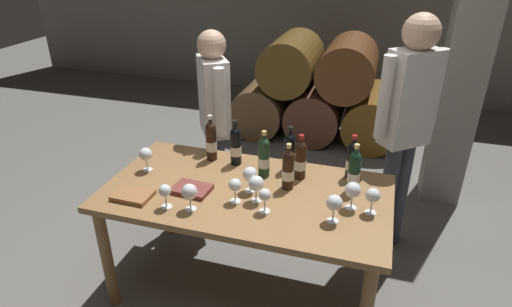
{
  "coord_description": "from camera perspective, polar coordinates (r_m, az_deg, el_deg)",
  "views": [
    {
      "loc": [
        0.7,
        -2.08,
        2.13
      ],
      "look_at": [
        0.0,
        0.2,
        0.91
      ],
      "focal_mm": 30.22,
      "sensor_mm": 36.0,
      "label": 1
    }
  ],
  "objects": [
    {
      "name": "ground_plane",
      "position": [
        3.05,
        -1.15,
        -17.09
      ],
      "size": [
        14.0,
        14.0,
        0.0
      ],
      "primitive_type": "plane",
      "color": "#66635E"
    },
    {
      "name": "barrel_stack",
      "position": [
        5.0,
        8.17,
        7.99
      ],
      "size": [
        1.86,
        0.9,
        1.15
      ],
      "color": "brown",
      "rests_on": "ground_plane"
    },
    {
      "name": "stone_pillar",
      "position": [
        3.82,
        26.26,
        11.83
      ],
      "size": [
        0.32,
        0.32,
        2.6
      ],
      "primitive_type": "cube",
      "color": "gray",
      "rests_on": "ground_plane"
    },
    {
      "name": "dining_table",
      "position": [
        2.63,
        -1.28,
        -6.58
      ],
      "size": [
        1.7,
        0.9,
        0.76
      ],
      "color": "olive",
      "rests_on": "ground_plane"
    },
    {
      "name": "wine_bottle_0",
      "position": [
        2.75,
        4.49,
        0.26
      ],
      "size": [
        0.07,
        0.07,
        0.3
      ],
      "color": "black",
      "rests_on": "dining_table"
    },
    {
      "name": "wine_bottle_1",
      "position": [
        2.67,
        1.06,
        -0.46
      ],
      "size": [
        0.07,
        0.07,
        0.31
      ],
      "color": "#19381E",
      "rests_on": "dining_table"
    },
    {
      "name": "wine_bottle_2",
      "position": [
        2.55,
        4.28,
        -2.09
      ],
      "size": [
        0.07,
        0.07,
        0.29
      ],
      "color": "black",
      "rests_on": "dining_table"
    },
    {
      "name": "wine_bottle_3",
      "position": [
        2.67,
        5.9,
        -0.8
      ],
      "size": [
        0.07,
        0.07,
        0.29
      ],
      "color": "black",
      "rests_on": "dining_table"
    },
    {
      "name": "wine_bottle_4",
      "position": [
        2.89,
        -5.96,
        1.69
      ],
      "size": [
        0.07,
        0.07,
        0.32
      ],
      "color": "black",
      "rests_on": "dining_table"
    },
    {
      "name": "wine_bottle_5",
      "position": [
        2.72,
        12.62,
        -0.77
      ],
      "size": [
        0.07,
        0.07,
        0.29
      ],
      "color": "black",
      "rests_on": "dining_table"
    },
    {
      "name": "wine_bottle_6",
      "position": [
        2.82,
        -2.7,
        1.06
      ],
      "size": [
        0.07,
        0.07,
        0.31
      ],
      "color": "black",
      "rests_on": "dining_table"
    },
    {
      "name": "wine_bottle_7",
      "position": [
        2.57,
        12.84,
        -2.36
      ],
      "size": [
        0.07,
        0.07,
        0.31
      ],
      "color": "black",
      "rests_on": "dining_table"
    },
    {
      "name": "wine_glass_0",
      "position": [
        2.41,
        15.2,
        -5.47
      ],
      "size": [
        0.08,
        0.08,
        0.15
      ],
      "color": "white",
      "rests_on": "dining_table"
    },
    {
      "name": "wine_glass_1",
      "position": [
        2.43,
        -2.81,
        -4.3
      ],
      "size": [
        0.07,
        0.07,
        0.15
      ],
      "color": "white",
      "rests_on": "dining_table"
    },
    {
      "name": "wine_glass_2",
      "position": [
        2.38,
        -8.79,
        -5.09
      ],
      "size": [
        0.09,
        0.09,
        0.16
      ],
      "color": "white",
      "rests_on": "dining_table"
    },
    {
      "name": "wine_glass_3",
      "position": [
        2.42,
        12.7,
        -4.81
      ],
      "size": [
        0.09,
        0.09,
        0.16
      ],
      "color": "white",
      "rests_on": "dining_table"
    },
    {
      "name": "wine_glass_4",
      "position": [
        2.43,
        -11.95,
        -4.95
      ],
      "size": [
        0.07,
        0.07,
        0.14
      ],
      "color": "white",
      "rests_on": "dining_table"
    },
    {
      "name": "wine_glass_5",
      "position": [
        2.52,
        -0.77,
        -2.76
      ],
      "size": [
        0.09,
        0.09,
        0.16
      ],
      "color": "white",
      "rests_on": "dining_table"
    },
    {
      "name": "wine_glass_6",
      "position": [
        2.3,
        10.33,
        -6.53
      ],
      "size": [
        0.09,
        0.09,
        0.16
      ],
      "color": "white",
      "rests_on": "dining_table"
    },
    {
      "name": "wine_glass_7",
      "position": [
        2.34,
        1.16,
        -5.63
      ],
      "size": [
        0.07,
        0.07,
        0.14
      ],
      "color": "white",
      "rests_on": "dining_table"
    },
    {
      "name": "wine_glass_8",
      "position": [
        2.42,
        0.02,
        -4.04
      ],
      "size": [
        0.09,
        0.09,
        0.16
      ],
      "color": "white",
      "rests_on": "dining_table"
    },
    {
      "name": "wine_glass_9",
      "position": [
        2.83,
        -14.4,
        -0.16
      ],
      "size": [
        0.09,
        0.09,
        0.16
      ],
      "color": "white",
      "rests_on": "dining_table"
    },
    {
      "name": "tasting_notebook",
      "position": [
        2.6,
        -8.5,
        -4.68
      ],
      "size": [
        0.23,
        0.18,
        0.03
      ],
      "primitive_type": "cube",
      "rotation": [
        0.0,
        0.0,
        -0.07
      ],
      "color": "brown",
      "rests_on": "dining_table"
    },
    {
      "name": "leather_ledger",
      "position": [
        2.61,
        -15.98,
        -5.33
      ],
      "size": [
        0.22,
        0.16,
        0.03
      ],
      "primitive_type": "cube",
      "rotation": [
        0.0,
        0.0,
        -0.01
      ],
      "color": "#936038",
      "rests_on": "dining_table"
    },
    {
      "name": "sommelier_presenting",
      "position": [
        3.03,
        19.33,
        4.56
      ],
      "size": [
        0.4,
        0.35,
        1.72
      ],
      "color": "#383842",
      "rests_on": "ground_plane"
    },
    {
      "name": "taster_seated_left",
      "position": [
        3.27,
        -5.49,
        5.29
      ],
      "size": [
        0.33,
        0.42,
        1.54
      ],
      "color": "#383842",
      "rests_on": "ground_plane"
    }
  ]
}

